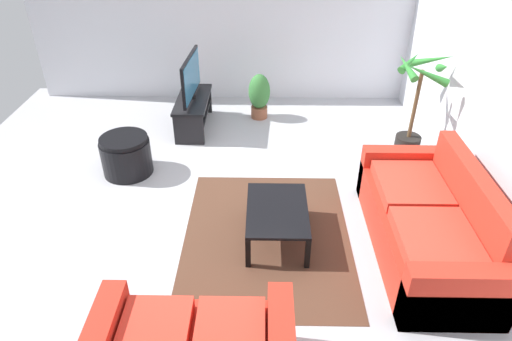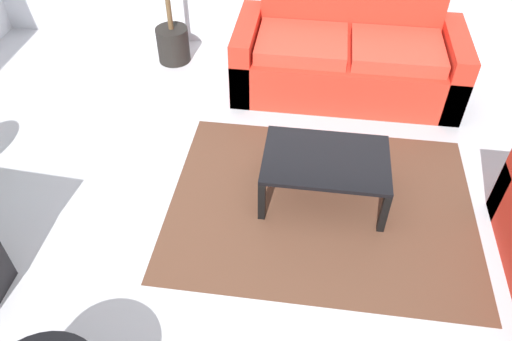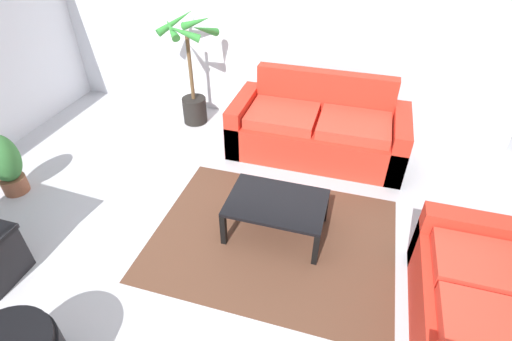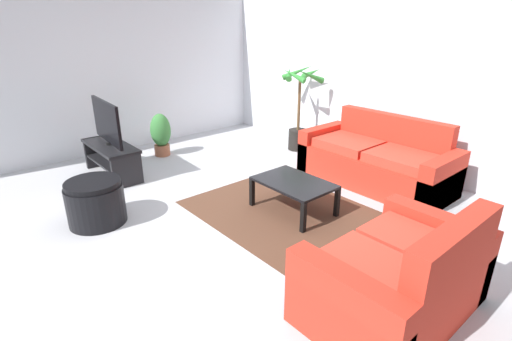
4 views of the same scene
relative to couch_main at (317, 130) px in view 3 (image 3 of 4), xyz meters
The scene contains 8 objects.
ground_plane 2.42m from the couch_main, 107.91° to the right, with size 6.60×6.60×0.00m, color #B2B2B7.
wall_back 1.47m from the couch_main, 135.85° to the left, with size 6.00×0.06×2.70m, color silver.
couch_main is the anchor object (origin of this frame).
couch_loveseat 2.59m from the couch_main, 53.44° to the right, with size 0.90×1.41×0.90m.
coffee_table 1.46m from the couch_main, 95.47° to the right, with size 0.88×0.61×0.37m.
area_rug 1.59m from the couch_main, 95.12° to the right, with size 2.20×1.70×0.01m, color #513323.
potted_palm 1.76m from the couch_main, behind, with size 0.77×0.71×1.43m.
potted_plant_small 3.39m from the couch_main, 150.54° to the right, with size 0.33×0.33×0.70m.
Camera 3 is at (1.15, -1.70, 2.67)m, focal length 26.97 mm.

